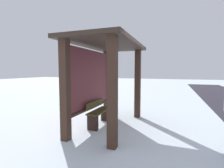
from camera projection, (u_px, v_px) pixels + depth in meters
name	position (u px, v px, depth m)	size (l,w,h in m)	color
ground_plane	(109.00, 126.00, 5.05)	(60.00, 60.00, 0.00)	white
bus_shelter	(104.00, 66.00, 4.96)	(3.09, 1.68, 2.50)	#3C271E
bench_left_inside	(99.00, 114.00, 5.13)	(1.15, 0.35, 0.75)	#41381B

